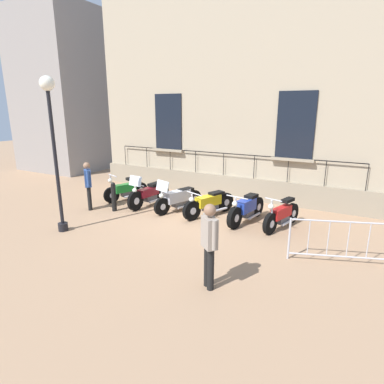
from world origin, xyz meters
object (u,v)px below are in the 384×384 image
lamppost (53,134)px  pedestrian_standing (88,183)px  bollard (114,197)px  motorcycle_silver (178,199)px  motorcycle_blue (246,209)px  motorcycle_red (282,215)px  motorcycle_green (126,190)px  motorcycle_yellow (209,204)px  crowd_barrier (338,240)px  motorcycle_maroon (149,194)px  pedestrian_walking (209,241)px

lamppost → pedestrian_standing: 2.76m
bollard → motorcycle_silver: bearing=119.5°
motorcycle_blue → lamppost: (3.35, -4.53, 2.41)m
pedestrian_standing → lamppost: bearing=24.1°
motorcycle_red → pedestrian_standing: 6.67m
motorcycle_green → motorcycle_yellow: bearing=88.5°
motorcycle_silver → crowd_barrier: (1.49, 5.30, 0.12)m
lamppost → bollard: bearing=178.8°
motorcycle_maroon → motorcycle_yellow: size_ratio=1.03×
motorcycle_yellow → lamppost: bearing=-43.9°
motorcycle_red → bollard: 5.73m
bollard → pedestrian_walking: size_ratio=0.59×
pedestrian_walking → motorcycle_maroon: bearing=-131.7°
pedestrian_walking → motorcycle_yellow: bearing=-154.1°
motorcycle_red → motorcycle_blue: bearing=-89.2°
motorcycle_maroon → lamppost: (3.26, -0.76, 2.40)m
motorcycle_yellow → lamppost: size_ratio=0.48×
bollard → lamppost: bearing=-1.2°
motorcycle_maroon → motorcycle_silver: bearing=91.1°
motorcycle_silver → crowd_barrier: bearing=74.3°
motorcycle_blue → motorcycle_red: bearing=90.8°
motorcycle_yellow → pedestrian_standing: (1.49, -4.04, 0.56)m
motorcycle_blue → bollard: bearing=-75.2°
motorcycle_green → motorcycle_maroon: size_ratio=0.85×
motorcycle_yellow → motorcycle_blue: (-0.00, 1.31, 0.02)m
motorcycle_green → crowd_barrier: bearing=78.1°
motorcycle_red → lamppost: 7.01m
motorcycle_maroon → pedestrian_standing: 2.18m
pedestrian_walking → motorcycle_blue: bearing=-171.0°
motorcycle_maroon → lamppost: bearing=-13.1°
motorcycle_silver → pedestrian_walking: bearing=38.5°
motorcycle_blue → lamppost: lamppost is taller
motorcycle_red → crowd_barrier: size_ratio=0.90×
motorcycle_silver → bollard: bearing=-60.5°
motorcycle_yellow → pedestrian_walking: bearing=25.9°
motorcycle_green → motorcycle_yellow: size_ratio=0.87×
motorcycle_yellow → motorcycle_blue: bearing=90.1°
motorcycle_silver → motorcycle_red: 3.62m
motorcycle_green → motorcycle_maroon: motorcycle_maroon is taller
lamppost → crowd_barrier: lamppost is taller
motorcycle_silver → crowd_barrier: motorcycle_silver is taller
motorcycle_blue → pedestrian_walking: size_ratio=1.18×
motorcycle_green → lamppost: lamppost is taller
bollard → motorcycle_maroon: bearing=146.9°
motorcycle_red → lamppost: bearing=-59.2°
motorcycle_silver → motorcycle_green: bearing=-93.5°
motorcycle_green → motorcycle_silver: (0.16, 2.51, 0.04)m
pedestrian_walking → motorcycle_silver: bearing=-141.5°
bollard → pedestrian_standing: 1.03m
motorcycle_maroon → pedestrian_walking: bearing=48.3°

